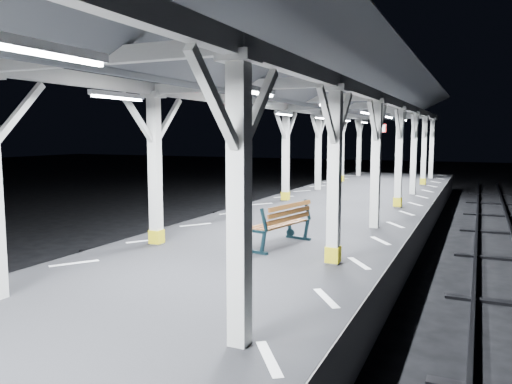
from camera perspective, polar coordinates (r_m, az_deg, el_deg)
The scene contains 6 objects.
ground at distance 8.94m, azimuth -7.98°, elevation -15.96°, with size 120.00×120.00×0.00m, color black.
platform at distance 8.76m, azimuth -8.03°, elevation -12.94°, with size 6.00×50.00×1.00m, color black.
hazard_stripes_left at distance 10.09m, azimuth -20.05°, elevation -7.66°, with size 1.00×48.00×0.01m, color silver.
hazard_stripes_right at distance 7.64m, azimuth 8.01°, elevation -11.92°, with size 1.00×48.00×0.01m, color silver.
canopy at distance 8.32m, azimuth -8.55°, elevation 14.37°, with size 5.40×49.00×4.65m.
bench_mid at distance 10.81m, azimuth 2.96°, elevation -3.57°, with size 1.01×1.87×0.96m.
Camera 1 is at (4.44, -6.97, 3.42)m, focal length 35.00 mm.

